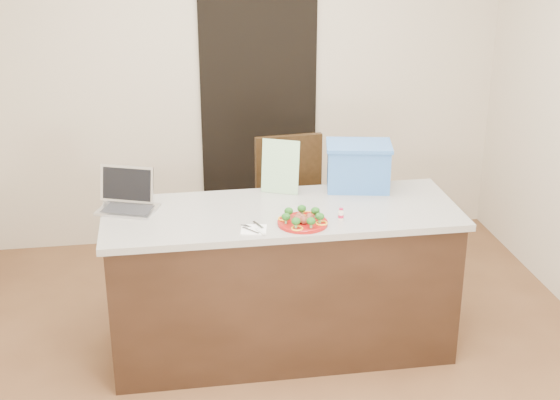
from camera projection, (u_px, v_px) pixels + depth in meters
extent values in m
plane|color=brown|center=(288.00, 370.00, 4.61)|extent=(4.00, 4.00, 0.00)
plane|color=beige|center=(245.00, 73.00, 5.95)|extent=(4.00, 0.00, 4.00)
plane|color=beige|center=(404.00, 363.00, 2.28)|extent=(4.00, 0.00, 4.00)
cube|color=black|center=(259.00, 117.00, 6.08)|extent=(0.90, 0.02, 2.00)
cube|color=black|center=(282.00, 284.00, 4.68)|extent=(2.00, 0.70, 0.88)
cube|color=beige|center=(282.00, 214.00, 4.51)|extent=(2.06, 0.76, 0.04)
cylinder|color=maroon|center=(303.00, 223.00, 4.31)|extent=(0.28, 0.28, 0.02)
torus|color=maroon|center=(303.00, 222.00, 4.31)|extent=(0.28, 0.28, 0.01)
sphere|color=brown|center=(303.00, 218.00, 4.30)|extent=(0.04, 0.04, 0.04)
sphere|color=brown|center=(299.00, 216.00, 4.33)|extent=(0.04, 0.04, 0.04)
sphere|color=brown|center=(296.00, 218.00, 4.31)|extent=(0.04, 0.04, 0.04)
sphere|color=brown|center=(298.00, 220.00, 4.28)|extent=(0.04, 0.04, 0.04)
sphere|color=brown|center=(304.00, 221.00, 4.27)|extent=(0.04, 0.04, 0.04)
sphere|color=brown|center=(308.00, 219.00, 4.28)|extent=(0.04, 0.04, 0.04)
sphere|color=brown|center=(309.00, 217.00, 4.31)|extent=(0.04, 0.04, 0.04)
ellipsoid|color=#144612|center=(315.00, 211.00, 4.35)|extent=(0.05, 0.05, 0.04)
ellipsoid|color=#144612|center=(302.00, 209.00, 4.38)|extent=(0.05, 0.05, 0.04)
ellipsoid|color=#144612|center=(289.00, 211.00, 4.35)|extent=(0.05, 0.05, 0.04)
ellipsoid|color=#144612|center=(286.00, 217.00, 4.27)|extent=(0.05, 0.05, 0.04)
ellipsoid|color=#144612|center=(296.00, 221.00, 4.21)|extent=(0.05, 0.05, 0.04)
ellipsoid|color=#144612|center=(311.00, 221.00, 4.22)|extent=(0.05, 0.05, 0.04)
ellipsoid|color=#144612|center=(320.00, 216.00, 4.28)|extent=(0.05, 0.05, 0.04)
torus|color=orange|center=(308.00, 214.00, 4.41)|extent=(0.07, 0.07, 0.01)
torus|color=orange|center=(284.00, 219.00, 4.34)|extent=(0.07, 0.07, 0.01)
torus|color=orange|center=(297.00, 228.00, 4.21)|extent=(0.07, 0.07, 0.01)
torus|color=orange|center=(322.00, 223.00, 4.28)|extent=(0.07, 0.07, 0.01)
cube|color=white|center=(254.00, 230.00, 4.24)|extent=(0.16, 0.16, 0.01)
cube|color=#ACACB0|center=(251.00, 230.00, 4.22)|extent=(0.08, 0.10, 0.00)
cube|color=#ACACB0|center=(249.00, 226.00, 4.28)|extent=(0.06, 0.06, 0.00)
cube|color=silver|center=(260.00, 231.00, 4.20)|extent=(0.05, 0.09, 0.01)
cube|color=#ACACB0|center=(258.00, 225.00, 4.29)|extent=(0.05, 0.11, 0.00)
cylinder|color=silver|center=(341.00, 216.00, 4.37)|extent=(0.03, 0.03, 0.05)
cylinder|color=silver|center=(341.00, 211.00, 4.36)|extent=(0.02, 0.02, 0.01)
cylinder|color=red|center=(341.00, 209.00, 4.35)|extent=(0.02, 0.02, 0.01)
cylinder|color=red|center=(341.00, 216.00, 4.37)|extent=(0.03, 0.03, 0.02)
cube|color=#B2B3B7|center=(128.00, 209.00, 4.50)|extent=(0.39, 0.33, 0.01)
cube|color=#B2B3B7|center=(127.00, 184.00, 4.56)|extent=(0.32, 0.17, 0.22)
cube|color=black|center=(127.00, 184.00, 4.55)|extent=(0.29, 0.15, 0.18)
cube|color=#262629|center=(128.00, 209.00, 4.49)|extent=(0.31, 0.25, 0.00)
cube|color=white|center=(280.00, 167.00, 4.72)|extent=(0.23, 0.14, 0.33)
cube|color=#3165B3|center=(358.00, 168.00, 4.80)|extent=(0.42, 0.33, 0.27)
cube|color=#3165B3|center=(359.00, 145.00, 4.75)|extent=(0.44, 0.36, 0.02)
cube|color=#362210|center=(294.00, 223.00, 5.38)|extent=(0.51, 0.51, 0.05)
cube|color=#362210|center=(289.00, 172.00, 5.47)|extent=(0.48, 0.08, 0.54)
cylinder|color=#362210|center=(269.00, 271.00, 5.26)|extent=(0.04, 0.04, 0.51)
cylinder|color=#362210|center=(328.00, 267.00, 5.32)|extent=(0.04, 0.04, 0.51)
cylinder|color=#362210|center=(261.00, 246.00, 5.63)|extent=(0.04, 0.04, 0.51)
cylinder|color=#362210|center=(316.00, 242.00, 5.69)|extent=(0.04, 0.04, 0.51)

